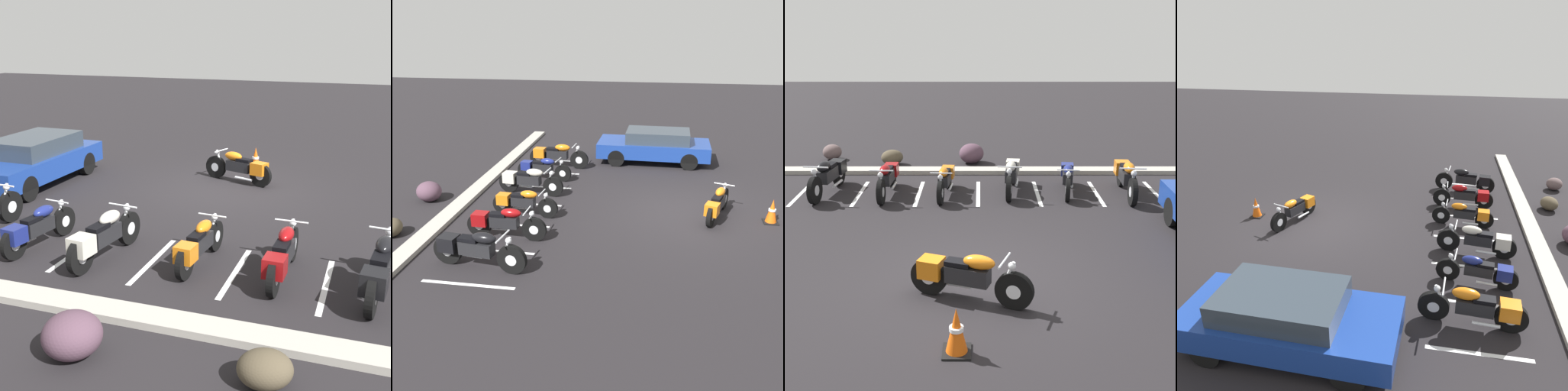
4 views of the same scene
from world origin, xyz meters
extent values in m
plane|color=black|center=(0.00, 0.00, 0.00)|extent=(60.00, 60.00, 0.00)
cylinder|color=black|center=(0.56, -1.05, 0.31)|extent=(0.63, 0.32, 0.63)
cylinder|color=silver|center=(0.56, -1.05, 0.31)|extent=(0.27, 0.19, 0.24)
cylinder|color=black|center=(-0.84, -0.55, 0.31)|extent=(0.63, 0.32, 0.63)
cylinder|color=silver|center=(-0.84, -0.55, 0.31)|extent=(0.27, 0.19, 0.24)
cube|color=black|center=(-0.18, -0.79, 0.46)|extent=(0.77, 0.50, 0.29)
ellipsoid|color=orange|center=(0.00, -0.85, 0.72)|extent=(0.59, 0.41, 0.23)
cube|color=black|center=(-0.34, -0.73, 0.65)|extent=(0.47, 0.36, 0.08)
cube|color=orange|center=(-0.79, -0.57, 0.49)|extent=(0.48, 0.45, 0.32)
cylinder|color=silver|center=(0.45, -1.01, 0.56)|extent=(0.25, 0.14, 0.51)
cylinder|color=silver|center=(0.39, -0.99, 0.81)|extent=(0.23, 0.57, 0.03)
sphere|color=silver|center=(0.51, -1.04, 0.73)|extent=(0.13, 0.13, 0.13)
cylinder|color=silver|center=(-0.36, -0.58, 0.17)|extent=(0.52, 0.24, 0.07)
cylinder|color=black|center=(-4.07, 4.03, 0.34)|extent=(0.21, 0.70, 0.69)
cylinder|color=silver|center=(-4.07, 4.03, 0.34)|extent=(0.16, 0.27, 0.26)
cylinder|color=black|center=(-3.87, 5.63, 0.34)|extent=(0.21, 0.70, 0.69)
cylinder|color=silver|center=(-3.87, 5.63, 0.34)|extent=(0.16, 0.27, 0.26)
cube|color=black|center=(-3.96, 4.88, 0.50)|extent=(0.39, 0.82, 0.31)
ellipsoid|color=black|center=(-3.99, 4.68, 0.78)|extent=(0.34, 0.61, 0.25)
cube|color=black|center=(-3.94, 5.06, 0.71)|extent=(0.30, 0.48, 0.08)
cube|color=black|center=(-3.87, 5.58, 0.53)|extent=(0.42, 0.46, 0.35)
cylinder|color=silver|center=(-4.05, 4.16, 0.61)|extent=(0.10, 0.28, 0.55)
cylinder|color=silver|center=(-4.04, 4.22, 0.88)|extent=(0.64, 0.12, 0.04)
sphere|color=silver|center=(-4.06, 4.09, 0.80)|extent=(0.15, 0.15, 0.15)
cylinder|color=silver|center=(-3.78, 5.12, 0.19)|extent=(0.14, 0.58, 0.07)
cylinder|color=black|center=(-2.42, 3.97, 0.32)|extent=(0.13, 0.64, 0.63)
cylinder|color=silver|center=(-2.42, 3.97, 0.32)|extent=(0.13, 0.24, 0.24)
cylinder|color=black|center=(-2.38, 5.46, 0.32)|extent=(0.13, 0.64, 0.63)
cylinder|color=silver|center=(-2.38, 5.46, 0.32)|extent=(0.13, 0.24, 0.24)
cube|color=black|center=(-2.40, 4.77, 0.46)|extent=(0.29, 0.74, 0.29)
ellipsoid|color=maroon|center=(-2.41, 4.57, 0.72)|extent=(0.27, 0.54, 0.23)
cube|color=black|center=(-2.39, 4.93, 0.65)|extent=(0.24, 0.43, 0.08)
cube|color=maroon|center=(-2.38, 5.41, 0.49)|extent=(0.36, 0.39, 0.33)
cylinder|color=silver|center=(-2.42, 4.09, 0.57)|extent=(0.07, 0.25, 0.51)
cylinder|color=silver|center=(-2.42, 4.15, 0.81)|extent=(0.60, 0.05, 0.03)
sphere|color=silver|center=(-2.42, 4.02, 0.74)|extent=(0.13, 0.13, 0.13)
cylinder|color=silver|center=(-2.26, 5.00, 0.17)|extent=(0.08, 0.53, 0.07)
cylinder|color=black|center=(-0.96, 3.98, 0.29)|extent=(0.16, 0.59, 0.59)
cylinder|color=silver|center=(-0.96, 3.98, 0.29)|extent=(0.13, 0.23, 0.22)
cylinder|color=black|center=(-0.84, 5.35, 0.29)|extent=(0.16, 0.59, 0.59)
cylinder|color=silver|center=(-0.84, 5.35, 0.29)|extent=(0.13, 0.23, 0.22)
cube|color=black|center=(-0.90, 4.71, 0.43)|extent=(0.31, 0.69, 0.27)
ellipsoid|color=orange|center=(-0.91, 4.53, 0.67)|extent=(0.27, 0.52, 0.21)
cube|color=black|center=(-0.89, 4.86, 0.60)|extent=(0.25, 0.41, 0.07)
cube|color=orange|center=(-0.85, 5.31, 0.45)|extent=(0.35, 0.38, 0.30)
cylinder|color=silver|center=(-0.95, 4.09, 0.52)|extent=(0.07, 0.24, 0.47)
cylinder|color=silver|center=(-0.95, 4.14, 0.75)|extent=(0.55, 0.08, 0.03)
sphere|color=silver|center=(-0.96, 4.02, 0.68)|extent=(0.12, 0.12, 0.12)
cylinder|color=silver|center=(-0.76, 4.92, 0.16)|extent=(0.10, 0.49, 0.06)
cylinder|color=black|center=(0.74, 4.22, 0.33)|extent=(0.20, 0.66, 0.65)
cylinder|color=silver|center=(0.74, 4.22, 0.33)|extent=(0.15, 0.26, 0.25)
cylinder|color=black|center=(0.92, 5.74, 0.33)|extent=(0.20, 0.66, 0.65)
cylinder|color=silver|center=(0.92, 5.74, 0.33)|extent=(0.15, 0.26, 0.25)
cube|color=black|center=(0.83, 5.03, 0.48)|extent=(0.37, 0.78, 0.30)
ellipsoid|color=beige|center=(0.81, 4.83, 0.74)|extent=(0.32, 0.58, 0.24)
cube|color=black|center=(0.85, 5.20, 0.67)|extent=(0.29, 0.46, 0.08)
cube|color=beige|center=(0.91, 5.69, 0.51)|extent=(0.40, 0.44, 0.34)
cylinder|color=silver|center=(0.75, 4.34, 0.58)|extent=(0.09, 0.26, 0.53)
cylinder|color=silver|center=(0.76, 4.40, 0.84)|extent=(0.61, 0.11, 0.04)
sphere|color=silver|center=(0.74, 4.27, 0.76)|extent=(0.14, 0.14, 0.14)
cylinder|color=silver|center=(1.00, 5.26, 0.18)|extent=(0.13, 0.55, 0.07)
cylinder|color=black|center=(2.21, 4.21, 0.30)|extent=(0.19, 0.60, 0.59)
cylinder|color=silver|center=(2.21, 4.21, 0.30)|extent=(0.14, 0.24, 0.23)
cylinder|color=black|center=(2.39, 5.60, 0.30)|extent=(0.19, 0.60, 0.59)
cylinder|color=silver|center=(2.39, 5.60, 0.30)|extent=(0.14, 0.24, 0.23)
cube|color=black|center=(2.31, 4.95, 0.43)|extent=(0.34, 0.71, 0.27)
ellipsoid|color=navy|center=(2.28, 4.77, 0.68)|extent=(0.30, 0.53, 0.22)
cube|color=black|center=(2.33, 5.10, 0.61)|extent=(0.27, 0.42, 0.07)
cube|color=navy|center=(2.39, 5.55, 0.46)|extent=(0.37, 0.40, 0.31)
cylinder|color=silver|center=(2.22, 4.32, 0.53)|extent=(0.09, 0.24, 0.48)
cylinder|color=silver|center=(2.23, 4.37, 0.77)|extent=(0.56, 0.11, 0.03)
sphere|color=silver|center=(2.21, 4.26, 0.69)|extent=(0.13, 0.13, 0.13)
cylinder|color=silver|center=(2.46, 5.16, 0.16)|extent=(0.13, 0.50, 0.06)
cylinder|color=black|center=(3.75, 3.90, 0.34)|extent=(0.17, 0.69, 0.69)
cylinder|color=silver|center=(3.75, 3.90, 0.34)|extent=(0.15, 0.27, 0.26)
cylinder|color=black|center=(3.86, 5.51, 0.34)|extent=(0.17, 0.69, 0.69)
cylinder|color=silver|center=(3.86, 5.51, 0.34)|extent=(0.15, 0.27, 0.26)
cube|color=black|center=(3.81, 4.76, 0.50)|extent=(0.34, 0.81, 0.31)
ellipsoid|color=orange|center=(3.79, 4.55, 0.78)|extent=(0.31, 0.60, 0.25)
cube|color=black|center=(3.82, 4.94, 0.71)|extent=(0.28, 0.47, 0.08)
cube|color=orange|center=(3.85, 5.46, 0.53)|extent=(0.40, 0.44, 0.35)
cylinder|color=silver|center=(3.76, 4.03, 0.61)|extent=(0.08, 0.28, 0.55)
cylinder|color=silver|center=(3.76, 4.09, 0.88)|extent=(0.65, 0.08, 0.04)
sphere|color=silver|center=(3.75, 3.96, 0.80)|extent=(0.15, 0.15, 0.15)
cylinder|color=silver|center=(3.97, 5.01, 0.19)|extent=(0.11, 0.58, 0.07)
cylinder|color=black|center=(4.28, 2.55, 0.32)|extent=(0.23, 0.64, 0.64)
cylinder|color=black|center=(5.86, 2.52, 0.32)|extent=(0.23, 0.64, 0.64)
cylinder|color=black|center=(4.22, -0.20, 0.32)|extent=(0.23, 0.64, 0.64)
cylinder|color=black|center=(5.80, -0.23, 0.32)|extent=(0.23, 0.64, 0.64)
cube|color=navy|center=(5.04, 1.16, 0.56)|extent=(1.89, 4.33, 0.55)
cube|color=#2D3842|center=(5.04, 1.01, 1.06)|extent=(1.56, 2.44, 0.45)
cube|color=#A8A399|center=(0.00, 6.83, 0.06)|extent=(18.00, 0.50, 0.12)
ellipsoid|color=#5D4A4A|center=(-4.77, 8.40, 0.24)|extent=(0.84, 0.84, 0.49)
ellipsoid|color=#4D4331|center=(-2.73, 7.75, 0.23)|extent=(0.81, 0.73, 0.47)
cube|color=black|center=(-0.31, -2.24, 0.01)|extent=(0.40, 0.40, 0.03)
cone|color=#EA590F|center=(-0.31, -2.24, 0.34)|extent=(0.32, 0.32, 0.69)
cylinder|color=white|center=(-0.31, -2.24, 0.38)|extent=(0.20, 0.20, 0.06)
cube|color=white|center=(-4.69, 4.84, 0.00)|extent=(0.10, 2.10, 0.00)
cube|color=white|center=(-3.14, 4.84, 0.00)|extent=(0.10, 2.10, 0.00)
cube|color=white|center=(-1.59, 4.84, 0.00)|extent=(0.10, 2.10, 0.00)
cube|color=white|center=(-0.04, 4.84, 0.00)|extent=(0.10, 2.10, 0.00)
cube|color=white|center=(1.51, 4.84, 0.00)|extent=(0.10, 2.10, 0.00)
cube|color=white|center=(3.07, 4.84, 0.00)|extent=(0.10, 2.10, 0.00)
cube|color=white|center=(4.62, 4.84, 0.00)|extent=(0.10, 2.10, 0.00)
camera|label=1|loc=(-3.75, 13.23, 4.09)|focal=50.00mm
camera|label=2|loc=(-12.61, 0.97, 5.29)|focal=42.00mm
camera|label=3|loc=(0.02, -8.72, 4.45)|focal=50.00mm
camera|label=4|loc=(10.56, 3.82, 5.78)|focal=35.00mm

